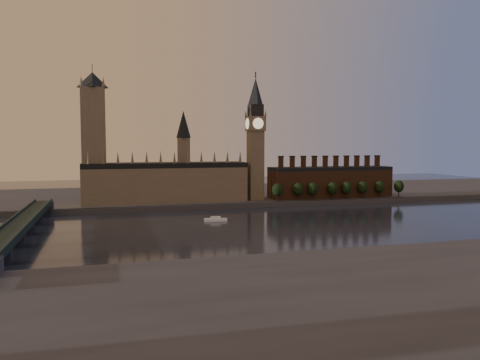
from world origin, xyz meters
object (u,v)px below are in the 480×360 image
object	(u,v)px
big_ben	(255,137)
river_boat	(216,219)
westminster_bridge	(20,227)
victoria_tower	(94,133)

from	to	relation	value
big_ben	river_boat	xyz separation A→B (m)	(-52.59, -76.90, -55.67)
big_ben	river_boat	world-z (taller)	big_ben
westminster_bridge	river_boat	bearing A→B (deg)	17.66
river_boat	westminster_bridge	bearing A→B (deg)	-151.26
victoria_tower	river_boat	bearing A→B (deg)	-46.61
victoria_tower	river_boat	distance (m)	126.71
victoria_tower	westminster_bridge	bearing A→B (deg)	-106.56
victoria_tower	big_ben	xyz separation A→B (m)	(130.00, -5.00, -2.26)
westminster_bridge	river_boat	world-z (taller)	westminster_bridge
westminster_bridge	big_ben	bearing A→B (deg)	34.33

